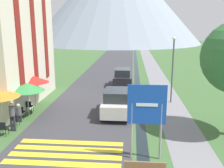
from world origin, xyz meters
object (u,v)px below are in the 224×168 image
(cafe_chair_far_left, at_px, (29,106))
(person_seated_far, at_px, (19,112))
(road_sign, at_px, (147,112))
(streetlamp, at_px, (173,64))
(cafe_chair_middle, at_px, (21,111))
(cafe_umbrella_middle_green, at_px, (27,87))
(person_standing_terrace, at_px, (12,115))
(cafe_chair_near_right, at_px, (14,119))
(parked_car_far, at_px, (123,77))
(cafe_chair_nearest, at_px, (3,127))
(parked_car_near, at_px, (117,102))
(cafe_umbrella_rear_red, at_px, (34,79))

(cafe_chair_far_left, distance_m, person_seated_far, 1.79)
(road_sign, distance_m, streetlamp, 9.32)
(cafe_chair_middle, height_order, cafe_umbrella_middle_green, cafe_umbrella_middle_green)
(cafe_umbrella_middle_green, xyz_separation_m, person_standing_terrace, (0.09, -2.46, -1.05))
(cafe_chair_near_right, relative_size, streetlamp, 0.16)
(person_seated_far, bearing_deg, cafe_chair_near_right, -85.15)
(parked_car_far, height_order, cafe_chair_nearest, parked_car_far)
(parked_car_near, bearing_deg, cafe_chair_nearest, -147.21)
(cafe_umbrella_middle_green, height_order, person_standing_terrace, cafe_umbrella_middle_green)
(cafe_umbrella_middle_green, bearing_deg, parked_car_far, 56.93)
(cafe_chair_middle, xyz_separation_m, cafe_umbrella_middle_green, (0.30, 0.52, 1.54))
(streetlamp, bearing_deg, person_standing_terrace, -147.31)
(parked_car_far, distance_m, streetlamp, 7.02)
(cafe_chair_middle, relative_size, cafe_umbrella_middle_green, 0.37)
(streetlamp, bearing_deg, cafe_chair_far_left, -162.53)
(parked_car_near, distance_m, cafe_chair_nearest, 7.23)
(cafe_chair_far_left, distance_m, cafe_umbrella_rear_red, 2.15)
(person_standing_terrace, bearing_deg, parked_car_far, 63.13)
(person_seated_far, bearing_deg, cafe_chair_nearest, -88.54)
(cafe_chair_near_right, height_order, cafe_umbrella_middle_green, cafe_umbrella_middle_green)
(cafe_chair_near_right, relative_size, cafe_umbrella_rear_red, 0.36)
(cafe_chair_far_left, bearing_deg, parked_car_near, -21.42)
(road_sign, xyz_separation_m, cafe_umbrella_rear_red, (-7.98, 7.14, -0.20))
(cafe_chair_near_right, bearing_deg, road_sign, -50.47)
(cafe_chair_middle, height_order, cafe_umbrella_rear_red, cafe_umbrella_rear_red)
(cafe_chair_middle, xyz_separation_m, person_standing_terrace, (0.39, -1.94, 0.49))
(cafe_chair_nearest, bearing_deg, road_sign, -38.35)
(parked_car_near, relative_size, cafe_umbrella_middle_green, 1.67)
(road_sign, bearing_deg, parked_car_near, 106.57)
(cafe_chair_nearest, height_order, person_standing_terrace, person_standing_terrace)
(person_standing_terrace, bearing_deg, person_seated_far, 100.90)
(cafe_chair_far_left, height_order, person_seated_far, person_seated_far)
(cafe_chair_middle, bearing_deg, person_standing_terrace, -83.82)
(parked_car_near, relative_size, streetlamp, 0.74)
(cafe_chair_near_right, bearing_deg, cafe_chair_far_left, 64.71)
(cafe_chair_near_right, distance_m, streetlamp, 12.04)
(cafe_chair_near_right, distance_m, cafe_umbrella_middle_green, 2.41)
(cafe_umbrella_rear_red, bearing_deg, cafe_chair_nearest, -87.65)
(cafe_chair_far_left, bearing_deg, cafe_umbrella_middle_green, -91.90)
(road_sign, relative_size, cafe_chair_far_left, 4.15)
(road_sign, height_order, cafe_chair_middle, road_sign)
(cafe_chair_middle, distance_m, streetlamp, 11.63)
(road_sign, height_order, person_standing_terrace, road_sign)
(cafe_chair_nearest, distance_m, cafe_umbrella_middle_green, 3.54)
(cafe_chair_far_left, relative_size, person_standing_terrace, 0.49)
(parked_car_far, bearing_deg, person_seated_far, -120.98)
(parked_car_far, height_order, person_seated_far, parked_car_far)
(cafe_chair_middle, bearing_deg, cafe_chair_far_left, 82.40)
(cafe_umbrella_rear_red, bearing_deg, cafe_umbrella_middle_green, -81.01)
(cafe_chair_nearest, height_order, cafe_umbrella_rear_red, cafe_umbrella_rear_red)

